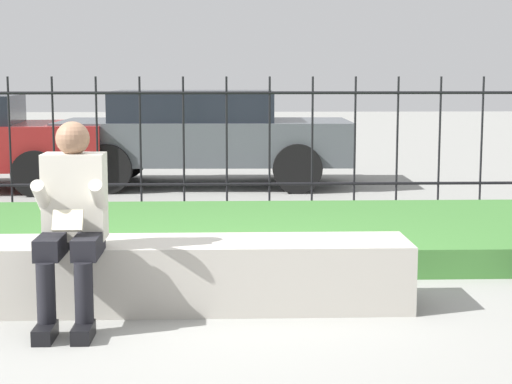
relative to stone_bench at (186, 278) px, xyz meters
The scene contains 6 objects.
ground_plane 0.20m from the stone_bench, ahead, with size 60.00×60.00×0.00m, color gray.
stone_bench is the anchor object (origin of this frame).
person_seated_reader 0.89m from the stone_bench, 154.45° to the right, with size 0.42×0.73×1.25m.
grass_berm 1.98m from the stone_bench, 88.90° to the left, with size 9.73×2.56×0.23m.
iron_fence 4.10m from the stone_bench, 89.46° to the left, with size 7.73×0.03×1.51m.
car_parked_center 6.35m from the stone_bench, 90.47° to the left, with size 4.01×1.93×1.31m.
Camera 1 is at (0.23, -5.54, 1.53)m, focal length 60.00 mm.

